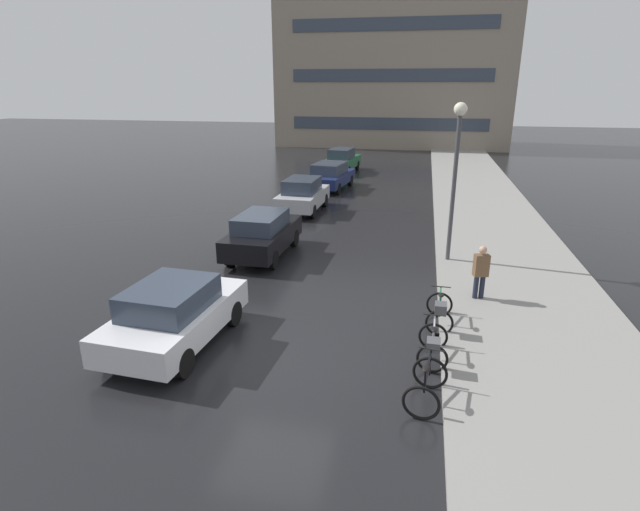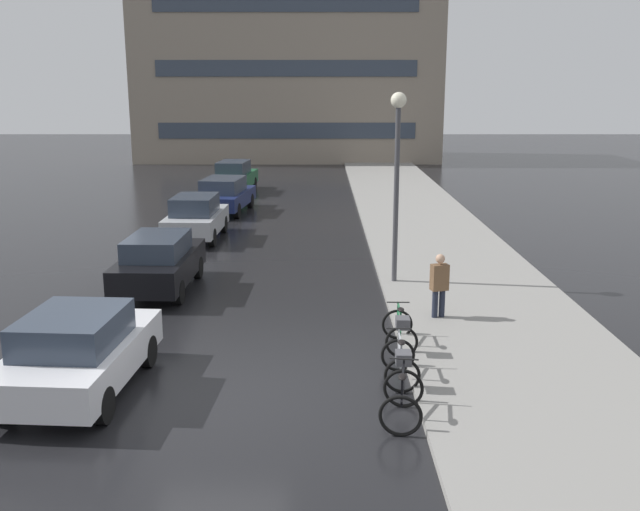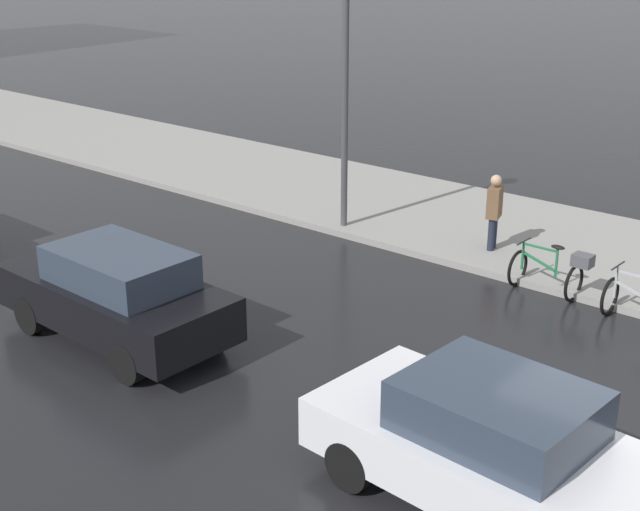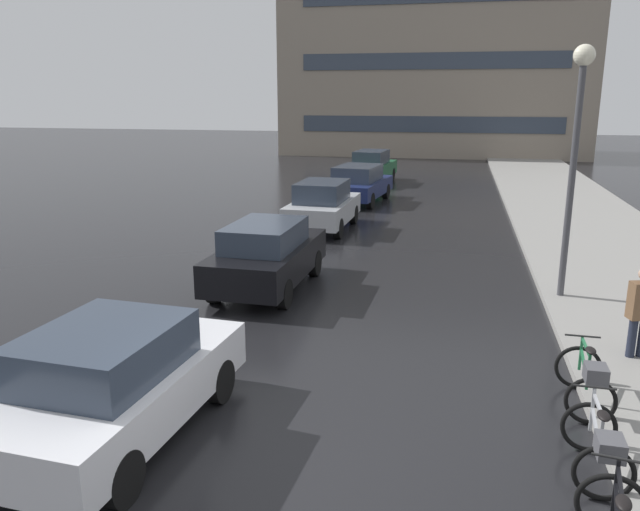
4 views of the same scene
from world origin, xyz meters
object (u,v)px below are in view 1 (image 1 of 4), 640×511
Objects in this scene: bicycle_second at (433,345)px; car_navy at (330,176)px; bicycle_third at (440,311)px; bicycle_nearest at (426,385)px; car_green at (342,160)px; car_silver at (303,195)px; streetlamp at (456,156)px; pedestrian at (481,271)px; car_black at (263,234)px; car_white at (174,314)px.

car_navy is at bearing 107.15° from bicycle_second.
bicycle_second is 1.79m from bicycle_third.
bicycle_third is (0.32, 3.27, 0.10)m from bicycle_nearest.
bicycle_nearest is at bearing -77.32° from car_green.
car_silver is 9.51m from streetlamp.
car_green is at bearing 89.83° from car_silver.
bicycle_second is 0.30× the size of car_green.
streetlamp is (-0.72, 3.22, 2.72)m from pedestrian.
car_silver is at bearing 137.01° from streetlamp.
bicycle_nearest is at bearing -105.68° from pedestrian.
streetlamp reaches higher than bicycle_second.
bicycle_second is at bearing -46.99° from car_black.
bicycle_nearest is at bearing -53.57° from car_black.
car_silver is 5.62m from car_navy.
car_white is 0.77× the size of streetlamp.
streetlamp is at bearing 85.21° from bicycle_second.
pedestrian is (1.44, 5.14, 0.55)m from bicycle_nearest.
bicycle_second is at bearing -95.84° from bicycle_third.
pedestrian is (7.26, 3.94, 0.15)m from car_white.
streetlamp reaches higher than car_white.
car_green reaches higher than car_navy.
bicycle_third is 17.91m from car_navy.
car_white is 24.97m from car_green.
car_silver is at bearing 128.05° from pedestrian.
car_green is (-0.09, 18.31, 0.02)m from car_black.
bicycle_third is 0.32× the size of car_navy.
pedestrian is (7.33, -21.03, 0.12)m from car_green.
bicycle_third is at bearing -70.61° from car_navy.
car_green reaches higher than car_black.
car_green is at bearing 109.21° from pedestrian.
car_black is 18.31m from car_green.
pedestrian is at bearing 28.49° from car_white.
pedestrian is (7.36, -9.41, 0.13)m from car_silver.
car_silver is at bearing -93.06° from car_navy.
bicycle_nearest is at bearing -67.85° from car_silver.
car_white is (-6.14, -2.07, 0.30)m from bicycle_third.
bicycle_nearest is at bearing -95.44° from bicycle_second.
car_black is (-6.12, 4.58, 0.32)m from bicycle_third.
car_white is 0.92× the size of car_navy.
bicycle_second is 3.90m from pedestrian.
car_black is at bearing -175.57° from streetlamp.
streetlamp is at bearing -42.99° from car_silver.
bicycle_second is 5.98m from car_white.
car_white is at bearing -89.85° from car_green.
car_green reaches higher than bicycle_third.
pedestrian is at bearing 59.12° from bicycle_third.
streetlamp is at bearing 102.68° from pedestrian.
car_black reaches higher than bicycle_nearest.
car_silver is (-6.06, 13.05, 0.35)m from bicycle_second.
car_green is at bearing 105.18° from bicycle_third.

